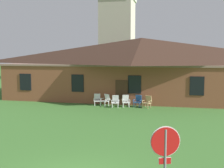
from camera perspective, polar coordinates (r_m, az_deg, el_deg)
The scene contains 9 objects.
brick_building at distance 27.84m, azimuth 6.06°, elevation 3.50°, with size 25.74×10.40×5.87m.
dome_tower at distance 43.06m, azimuth 1.12°, elevation 11.63°, with size 5.18×5.18×18.46m.
stop_sign at distance 7.53m, azimuth 10.86°, elevation -13.70°, with size 0.76×0.31×2.37m.
lawn_chair_by_porch at distance 23.26m, azimuth -3.04°, elevation -3.14°, with size 0.76×0.81×0.96m.
lawn_chair_near_door at distance 23.04m, azimuth -1.30°, elevation -3.23°, with size 0.83×0.86×0.96m.
lawn_chair_left_end at distance 22.30m, azimuth 0.69°, elevation -3.53°, with size 0.70×0.74×0.96m.
lawn_chair_middle at distance 22.53m, azimuth 2.86°, elevation -3.44°, with size 0.74×0.79×0.96m.
lawn_chair_right_end at distance 22.55m, azimuth 5.36°, elevation -3.45°, with size 0.73×0.77×0.96m.
lawn_chair_far_side at distance 22.27m, azimuth 7.29°, elevation -3.60°, with size 0.80×0.84×0.96m.
Camera 1 is at (3.05, -7.74, 4.20)m, focal length 44.48 mm.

